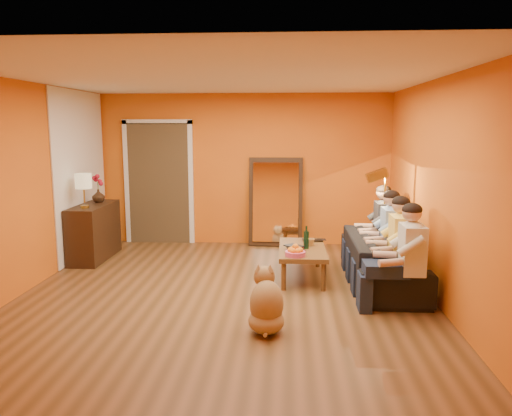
# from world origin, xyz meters

# --- Properties ---
(room_shell) EXTENTS (5.00, 5.50, 2.60)m
(room_shell) POSITION_xyz_m (0.00, 0.37, 1.30)
(room_shell) COLOR brown
(room_shell) RESTS_ON ground
(white_accent) EXTENTS (0.02, 1.90, 2.58)m
(white_accent) POSITION_xyz_m (-2.48, 1.75, 1.30)
(white_accent) COLOR white
(white_accent) RESTS_ON wall_left
(doorway_recess) EXTENTS (1.06, 0.30, 2.10)m
(doorway_recess) POSITION_xyz_m (-1.50, 2.83, 1.05)
(doorway_recess) COLOR #3F2D19
(doorway_recess) RESTS_ON floor
(door_jamb_left) EXTENTS (0.08, 0.06, 2.20)m
(door_jamb_left) POSITION_xyz_m (-2.07, 2.71, 1.05)
(door_jamb_left) COLOR white
(door_jamb_left) RESTS_ON wall_back
(door_jamb_right) EXTENTS (0.08, 0.06, 2.20)m
(door_jamb_right) POSITION_xyz_m (-0.93, 2.71, 1.05)
(door_jamb_right) COLOR white
(door_jamb_right) RESTS_ON wall_back
(door_header) EXTENTS (1.22, 0.06, 0.08)m
(door_header) POSITION_xyz_m (-1.50, 2.71, 2.12)
(door_header) COLOR white
(door_header) RESTS_ON wall_back
(mirror_frame) EXTENTS (0.92, 0.27, 1.51)m
(mirror_frame) POSITION_xyz_m (0.55, 2.63, 0.76)
(mirror_frame) COLOR #322010
(mirror_frame) RESTS_ON floor
(mirror_glass) EXTENTS (0.78, 0.21, 1.35)m
(mirror_glass) POSITION_xyz_m (0.55, 2.59, 0.76)
(mirror_glass) COLOR white
(mirror_glass) RESTS_ON mirror_frame
(sideboard) EXTENTS (0.44, 1.18, 0.85)m
(sideboard) POSITION_xyz_m (-2.24, 1.55, 0.42)
(sideboard) COLOR #322010
(sideboard) RESTS_ON floor
(table_lamp) EXTENTS (0.24, 0.24, 0.51)m
(table_lamp) POSITION_xyz_m (-2.24, 1.25, 1.10)
(table_lamp) COLOR beige
(table_lamp) RESTS_ON sideboard
(sofa) EXTENTS (2.14, 0.84, 0.62)m
(sofa) POSITION_xyz_m (2.00, 0.58, 0.31)
(sofa) COLOR black
(sofa) RESTS_ON floor
(coffee_table) EXTENTS (0.63, 1.22, 0.42)m
(coffee_table) POSITION_xyz_m (0.96, 0.76, 0.21)
(coffee_table) COLOR brown
(coffee_table) RESTS_ON floor
(floor_lamp) EXTENTS (0.30, 0.24, 1.44)m
(floor_lamp) POSITION_xyz_m (2.10, 1.08, 0.72)
(floor_lamp) COLOR #A88A31
(floor_lamp) RESTS_ON floor
(dog) EXTENTS (0.50, 0.64, 0.67)m
(dog) POSITION_xyz_m (0.56, -1.06, 0.33)
(dog) COLOR #AB804D
(dog) RESTS_ON floor
(person_far_left) EXTENTS (0.70, 0.44, 1.22)m
(person_far_left) POSITION_xyz_m (2.13, -0.42, 0.61)
(person_far_left) COLOR beige
(person_far_left) RESTS_ON sofa
(person_mid_left) EXTENTS (0.70, 0.44, 1.22)m
(person_mid_left) POSITION_xyz_m (2.13, 0.13, 0.61)
(person_mid_left) COLOR #F9D253
(person_mid_left) RESTS_ON sofa
(person_mid_right) EXTENTS (0.70, 0.44, 1.22)m
(person_mid_right) POSITION_xyz_m (2.13, 0.68, 0.61)
(person_mid_right) COLOR #89AAD5
(person_mid_right) RESTS_ON sofa
(person_far_right) EXTENTS (0.70, 0.44, 1.22)m
(person_far_right) POSITION_xyz_m (2.13, 1.23, 0.61)
(person_far_right) COLOR #37373C
(person_far_right) RESTS_ON sofa
(fruit_bowl) EXTENTS (0.26, 0.26, 0.16)m
(fruit_bowl) POSITION_xyz_m (0.86, 0.31, 0.50)
(fruit_bowl) COLOR #D44A74
(fruit_bowl) RESTS_ON coffee_table
(wine_bottle) EXTENTS (0.07, 0.07, 0.31)m
(wine_bottle) POSITION_xyz_m (1.01, 0.71, 0.58)
(wine_bottle) COLOR black
(wine_bottle) RESTS_ON coffee_table
(tumbler) EXTENTS (0.12, 0.12, 0.10)m
(tumbler) POSITION_xyz_m (1.08, 0.88, 0.47)
(tumbler) COLOR #B27F3F
(tumbler) RESTS_ON coffee_table
(laptop) EXTENTS (0.35, 0.23, 0.03)m
(laptop) POSITION_xyz_m (1.14, 1.11, 0.43)
(laptop) COLOR black
(laptop) RESTS_ON coffee_table
(book_lower) EXTENTS (0.26, 0.31, 0.03)m
(book_lower) POSITION_xyz_m (0.78, 0.56, 0.43)
(book_lower) COLOR #322010
(book_lower) RESTS_ON coffee_table
(book_mid) EXTENTS (0.23, 0.27, 0.02)m
(book_mid) POSITION_xyz_m (0.79, 0.57, 0.45)
(book_mid) COLOR #AA132C
(book_mid) RESTS_ON book_lower
(book_upper) EXTENTS (0.29, 0.30, 0.02)m
(book_upper) POSITION_xyz_m (0.78, 0.55, 0.47)
(book_upper) COLOR black
(book_upper) RESTS_ON book_mid
(vase) EXTENTS (0.20, 0.20, 0.21)m
(vase) POSITION_xyz_m (-2.24, 1.80, 0.95)
(vase) COLOR #322010
(vase) RESTS_ON sideboard
(flowers) EXTENTS (0.17, 0.17, 0.45)m
(flowers) POSITION_xyz_m (-2.24, 1.80, 1.19)
(flowers) COLOR #AA132C
(flowers) RESTS_ON vase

